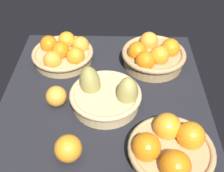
{
  "coord_description": "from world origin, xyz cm",
  "views": [
    {
      "loc": [
        71.16,
        4.44,
        73.96
      ],
      "look_at": [
        -3.51,
        2.66,
        7.0
      ],
      "focal_mm": 46.4,
      "sensor_mm": 36.0,
      "label": 1
    }
  ],
  "objects_px": {
    "basket_far_right": "(170,149)",
    "basket_center_pears": "(106,95)",
    "basket_far_left": "(153,55)",
    "loose_orange_back_gap": "(56,96)",
    "basket_near_left": "(63,53)",
    "loose_orange_front_gap": "(68,148)"
  },
  "relations": [
    {
      "from": "basket_far_left",
      "to": "basket_center_pears",
      "type": "relative_size",
      "value": 1.04
    },
    {
      "from": "loose_orange_back_gap",
      "to": "basket_center_pears",
      "type": "bearing_deg",
      "value": 91.35
    },
    {
      "from": "basket_far_left",
      "to": "basket_far_right",
      "type": "bearing_deg",
      "value": 1.73
    },
    {
      "from": "basket_near_left",
      "to": "loose_orange_back_gap",
      "type": "bearing_deg",
      "value": 2.84
    },
    {
      "from": "basket_far_right",
      "to": "loose_orange_front_gap",
      "type": "height_order",
      "value": "basket_far_right"
    },
    {
      "from": "basket_far_right",
      "to": "basket_near_left",
      "type": "height_order",
      "value": "basket_far_right"
    },
    {
      "from": "basket_far_right",
      "to": "basket_far_left",
      "type": "bearing_deg",
      "value": -178.27
    },
    {
      "from": "basket_near_left",
      "to": "basket_center_pears",
      "type": "height_order",
      "value": "basket_center_pears"
    },
    {
      "from": "basket_near_left",
      "to": "loose_orange_back_gap",
      "type": "height_order",
      "value": "basket_near_left"
    },
    {
      "from": "basket_far_left",
      "to": "loose_orange_back_gap",
      "type": "relative_size",
      "value": 3.52
    },
    {
      "from": "basket_near_left",
      "to": "basket_center_pears",
      "type": "distance_m",
      "value": 0.3
    },
    {
      "from": "basket_far_left",
      "to": "loose_orange_back_gap",
      "type": "xyz_separation_m",
      "value": [
        0.23,
        -0.34,
        -0.01
      ]
    },
    {
      "from": "basket_far_left",
      "to": "basket_center_pears",
      "type": "height_order",
      "value": "basket_center_pears"
    },
    {
      "from": "basket_far_left",
      "to": "basket_near_left",
      "type": "height_order",
      "value": "basket_far_left"
    },
    {
      "from": "basket_far_left",
      "to": "loose_orange_front_gap",
      "type": "height_order",
      "value": "basket_far_left"
    },
    {
      "from": "basket_near_left",
      "to": "basket_far_left",
      "type": "bearing_deg",
      "value": 87.33
    },
    {
      "from": "basket_far_right",
      "to": "basket_near_left",
      "type": "bearing_deg",
      "value": -140.89
    },
    {
      "from": "basket_far_right",
      "to": "basket_far_left",
      "type": "distance_m",
      "value": 0.44
    },
    {
      "from": "basket_far_right",
      "to": "basket_center_pears",
      "type": "bearing_deg",
      "value": -138.44
    },
    {
      "from": "basket_center_pears",
      "to": "basket_near_left",
      "type": "bearing_deg",
      "value": -143.19
    },
    {
      "from": "basket_far_right",
      "to": "loose_orange_front_gap",
      "type": "bearing_deg",
      "value": -88.85
    },
    {
      "from": "basket_far_right",
      "to": "loose_orange_back_gap",
      "type": "bearing_deg",
      "value": -120.24
    }
  ]
}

